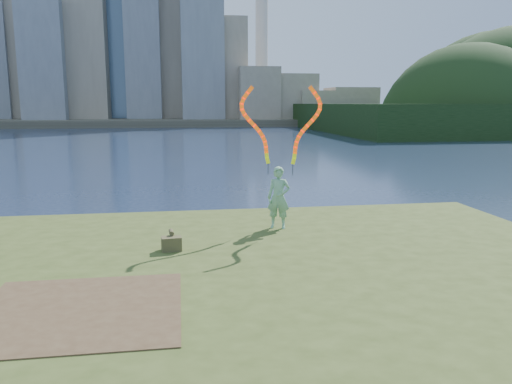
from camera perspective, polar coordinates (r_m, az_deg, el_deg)
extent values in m
plane|color=#19263F|center=(11.80, -5.58, -10.14)|extent=(320.00, 320.00, 0.00)
cube|color=#384819|center=(9.43, -4.72, -14.51)|extent=(20.00, 18.00, 0.30)
cube|color=#384819|center=(9.60, -4.87, -12.41)|extent=(17.00, 15.00, 0.30)
cube|color=#384819|center=(9.70, -4.98, -10.60)|extent=(14.00, 12.00, 0.30)
cube|color=#47331E|center=(8.67, -19.48, -12.61)|extent=(3.20, 3.00, 0.02)
cube|color=#474334|center=(106.12, -8.47, 8.12)|extent=(320.00, 40.00, 1.20)
imported|color=#1B7834|center=(13.15, 2.61, -0.65)|extent=(0.70, 0.58, 1.64)
cylinder|color=black|center=(13.19, 1.40, 2.67)|extent=(0.02, 0.02, 0.30)
cylinder|color=black|center=(13.08, 4.23, 2.58)|extent=(0.02, 0.02, 0.30)
cube|color=#4A4A28|center=(11.43, -9.64, -5.85)|extent=(0.47, 0.34, 0.32)
cylinder|color=#4A4A28|center=(11.58, -9.65, -4.56)|extent=(0.13, 0.31, 0.11)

